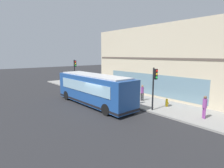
{
  "coord_description": "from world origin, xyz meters",
  "views": [
    {
      "loc": [
        -9.7,
        -12.87,
        5.02
      ],
      "look_at": [
        1.91,
        0.72,
        2.1
      ],
      "focal_mm": 28.8,
      "sensor_mm": 36.0,
      "label": 1
    }
  ],
  "objects_px": {
    "pedestrian_walking_along_curb": "(142,92)",
    "pedestrian_near_building_entrance": "(205,105)",
    "traffic_light_near_corner": "(155,81)",
    "newspaper_vending_box": "(111,87)",
    "traffic_light_down_block": "(75,68)",
    "fire_hydrant": "(167,103)",
    "city_bus_nearside": "(94,90)",
    "pedestrian_near_hydrant": "(136,94)",
    "pedestrian_by_light_pole": "(121,86)"
  },
  "relations": [
    {
      "from": "city_bus_nearside",
      "to": "pedestrian_walking_along_curb",
      "type": "bearing_deg",
      "value": -29.27
    },
    {
      "from": "pedestrian_near_building_entrance",
      "to": "pedestrian_by_light_pole",
      "type": "bearing_deg",
      "value": 83.25
    },
    {
      "from": "pedestrian_near_building_entrance",
      "to": "pedestrian_by_light_pole",
      "type": "distance_m",
      "value": 10.66
    },
    {
      "from": "city_bus_nearside",
      "to": "pedestrian_by_light_pole",
      "type": "relative_size",
      "value": 5.94
    },
    {
      "from": "traffic_light_down_block",
      "to": "pedestrian_near_hydrant",
      "type": "xyz_separation_m",
      "value": [
        0.24,
        -11.79,
        -1.89
      ]
    },
    {
      "from": "pedestrian_walking_along_curb",
      "to": "traffic_light_near_corner",
      "type": "bearing_deg",
      "value": -123.05
    },
    {
      "from": "fire_hydrant",
      "to": "newspaper_vending_box",
      "type": "bearing_deg",
      "value": 83.93
    },
    {
      "from": "traffic_light_near_corner",
      "to": "newspaper_vending_box",
      "type": "distance_m",
      "value": 10.17
    },
    {
      "from": "pedestrian_near_hydrant",
      "to": "pedestrian_by_light_pole",
      "type": "xyz_separation_m",
      "value": [
        2.13,
        4.44,
        -0.02
      ]
    },
    {
      "from": "city_bus_nearside",
      "to": "pedestrian_walking_along_curb",
      "type": "xyz_separation_m",
      "value": [
        4.52,
        -2.54,
        -0.44
      ]
    },
    {
      "from": "fire_hydrant",
      "to": "pedestrian_near_building_entrance",
      "type": "xyz_separation_m",
      "value": [
        -0.73,
        -3.73,
        0.67
      ]
    },
    {
      "from": "pedestrian_walking_along_curb",
      "to": "pedestrian_by_light_pole",
      "type": "height_order",
      "value": "pedestrian_by_light_pole"
    },
    {
      "from": "pedestrian_near_building_entrance",
      "to": "fire_hydrant",
      "type": "bearing_deg",
      "value": 78.87
    },
    {
      "from": "traffic_light_down_block",
      "to": "pedestrian_near_hydrant",
      "type": "distance_m",
      "value": 11.94
    },
    {
      "from": "fire_hydrant",
      "to": "newspaper_vending_box",
      "type": "height_order",
      "value": "newspaper_vending_box"
    },
    {
      "from": "fire_hydrant",
      "to": "pedestrian_near_building_entrance",
      "type": "distance_m",
      "value": 3.86
    },
    {
      "from": "pedestrian_near_hydrant",
      "to": "pedestrian_walking_along_curb",
      "type": "bearing_deg",
      "value": 19.44
    },
    {
      "from": "pedestrian_near_building_entrance",
      "to": "newspaper_vending_box",
      "type": "height_order",
      "value": "pedestrian_near_building_entrance"
    },
    {
      "from": "traffic_light_down_block",
      "to": "city_bus_nearside",
      "type": "bearing_deg",
      "value": -107.67
    },
    {
      "from": "city_bus_nearside",
      "to": "traffic_light_down_block",
      "type": "relative_size",
      "value": 2.43
    },
    {
      "from": "city_bus_nearside",
      "to": "pedestrian_walking_along_curb",
      "type": "distance_m",
      "value": 5.21
    },
    {
      "from": "fire_hydrant",
      "to": "pedestrian_near_hydrant",
      "type": "bearing_deg",
      "value": 123.67
    },
    {
      "from": "pedestrian_walking_along_curb",
      "to": "pedestrian_near_hydrant",
      "type": "bearing_deg",
      "value": -160.56
    },
    {
      "from": "fire_hydrant",
      "to": "city_bus_nearside",
      "type": "bearing_deg",
      "value": 130.13
    },
    {
      "from": "pedestrian_walking_along_curb",
      "to": "pedestrian_near_building_entrance",
      "type": "height_order",
      "value": "pedestrian_near_building_entrance"
    },
    {
      "from": "traffic_light_down_block",
      "to": "pedestrian_by_light_pole",
      "type": "bearing_deg",
      "value": -72.18
    },
    {
      "from": "traffic_light_near_corner",
      "to": "fire_hydrant",
      "type": "height_order",
      "value": "traffic_light_near_corner"
    },
    {
      "from": "city_bus_nearside",
      "to": "newspaper_vending_box",
      "type": "distance_m",
      "value": 7.01
    },
    {
      "from": "traffic_light_near_corner",
      "to": "fire_hydrant",
      "type": "relative_size",
      "value": 5.1
    },
    {
      "from": "pedestrian_walking_along_curb",
      "to": "newspaper_vending_box",
      "type": "bearing_deg",
      "value": 80.41
    },
    {
      "from": "fire_hydrant",
      "to": "pedestrian_walking_along_curb",
      "type": "relative_size",
      "value": 0.44
    },
    {
      "from": "pedestrian_by_light_pole",
      "to": "traffic_light_near_corner",
      "type": "bearing_deg",
      "value": -110.17
    },
    {
      "from": "traffic_light_near_corner",
      "to": "pedestrian_near_hydrant",
      "type": "bearing_deg",
      "value": 81.11
    },
    {
      "from": "traffic_light_near_corner",
      "to": "newspaper_vending_box",
      "type": "relative_size",
      "value": 4.19
    },
    {
      "from": "city_bus_nearside",
      "to": "pedestrian_near_hydrant",
      "type": "xyz_separation_m",
      "value": [
        3.01,
        -3.07,
        -0.41
      ]
    },
    {
      "from": "city_bus_nearside",
      "to": "traffic_light_near_corner",
      "type": "bearing_deg",
      "value": -64.0
    },
    {
      "from": "city_bus_nearside",
      "to": "pedestrian_near_hydrant",
      "type": "bearing_deg",
      "value": -45.52
    },
    {
      "from": "traffic_light_down_block",
      "to": "fire_hydrant",
      "type": "relative_size",
      "value": 5.6
    },
    {
      "from": "pedestrian_walking_along_curb",
      "to": "pedestrian_near_hydrant",
      "type": "distance_m",
      "value": 1.6
    },
    {
      "from": "traffic_light_down_block",
      "to": "pedestrian_near_building_entrance",
      "type": "distance_m",
      "value": 18.07
    },
    {
      "from": "fire_hydrant",
      "to": "pedestrian_by_light_pole",
      "type": "bearing_deg",
      "value": 85.67
    },
    {
      "from": "fire_hydrant",
      "to": "pedestrian_by_light_pole",
      "type": "height_order",
      "value": "pedestrian_by_light_pole"
    },
    {
      "from": "traffic_light_near_corner",
      "to": "traffic_light_down_block",
      "type": "bearing_deg",
      "value": 89.46
    },
    {
      "from": "fire_hydrant",
      "to": "traffic_light_near_corner",
      "type": "bearing_deg",
      "value": 178.25
    },
    {
      "from": "pedestrian_near_building_entrance",
      "to": "newspaper_vending_box",
      "type": "distance_m",
      "value": 13.4
    },
    {
      "from": "city_bus_nearside",
      "to": "fire_hydrant",
      "type": "height_order",
      "value": "city_bus_nearside"
    },
    {
      "from": "pedestrian_near_hydrant",
      "to": "pedestrian_near_building_entrance",
      "type": "distance_m",
      "value": 6.21
    },
    {
      "from": "fire_hydrant",
      "to": "pedestrian_walking_along_curb",
      "type": "xyz_separation_m",
      "value": [
        -0.1,
        2.95,
        0.6
      ]
    },
    {
      "from": "traffic_light_near_corner",
      "to": "pedestrian_walking_along_curb",
      "type": "height_order",
      "value": "traffic_light_near_corner"
    },
    {
      "from": "city_bus_nearside",
      "to": "traffic_light_down_block",
      "type": "bearing_deg",
      "value": 72.33
    }
  ]
}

